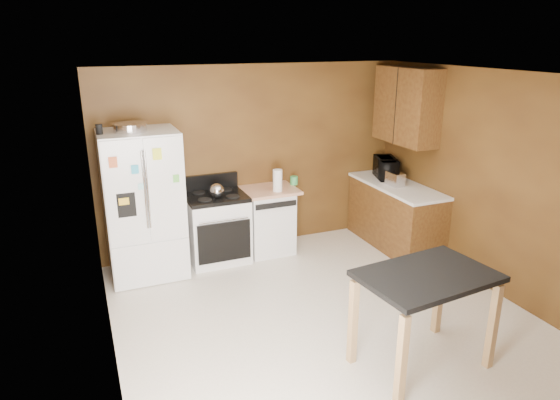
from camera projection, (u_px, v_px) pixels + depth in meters
floor at (328, 322)px, 5.20m from camera, size 4.50×4.50×0.00m
ceiling at (336, 76)px, 4.42m from camera, size 4.50×4.50×0.00m
wall_back at (254, 158)px, 6.79m from camera, size 4.20×0.00×4.20m
wall_front at (517, 329)px, 2.83m from camera, size 4.20×0.00×4.20m
wall_left at (102, 241)px, 4.05m from camera, size 0.00×4.50×4.50m
wall_right at (498, 185)px, 5.57m from camera, size 0.00×4.50×4.50m
roasting_pan at (130, 127)px, 5.67m from camera, size 0.38×0.38×0.09m
pen_cup at (99, 129)px, 5.50m from camera, size 0.07×0.07×0.11m
kettle at (217, 191)px, 6.25m from camera, size 0.18×0.18×0.18m
paper_towel at (278, 180)px, 6.53m from camera, size 0.14×0.14×0.29m
green_canister at (294, 180)px, 6.85m from camera, size 0.12×0.12×0.12m
toaster at (395, 179)px, 6.76m from camera, size 0.17×0.26×0.18m
microwave at (386, 169)px, 7.12m from camera, size 0.46×0.56×0.27m
refrigerator at (144, 205)px, 6.00m from camera, size 0.90×0.80×1.80m
gas_range at (217, 227)px, 6.52m from camera, size 0.76×0.68×1.10m
dishwasher at (268, 220)px, 6.80m from camera, size 0.78×0.63×0.89m
right_cabinets at (398, 183)px, 6.88m from camera, size 0.63×1.58×2.45m
island at (426, 289)px, 4.30m from camera, size 1.21×0.88×0.91m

